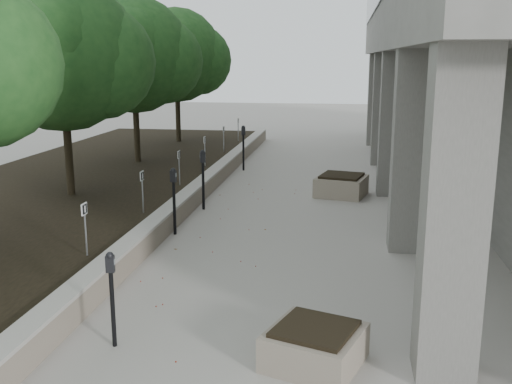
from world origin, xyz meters
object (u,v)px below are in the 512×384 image
Objects in this scene: parking_meter_5 at (243,148)px; planter_back at (341,185)px; parking_meter_2 at (112,300)px; planter_front at (315,345)px; crabapple_tree_5 at (177,75)px; crabapple_tree_4 at (134,80)px; crabapple_tree_3 at (64,87)px; parking_meter_4 at (203,180)px; parking_meter_3 at (174,201)px.

parking_meter_5 is 1.20× the size of planter_back.
planter_front is (2.71, -0.08, -0.41)m from parking_meter_2.
crabapple_tree_5 is at bearing 116.72° from parking_meter_5.
crabapple_tree_5 is 18.47m from planter_front.
crabapple_tree_4 reaches higher than planter_back.
crabapple_tree_5 is 5.77m from parking_meter_5.
crabapple_tree_4 is at bearing 160.96° from planter_back.
crabapple_tree_5 reaches higher than planter_front.
crabapple_tree_3 is 8.32m from parking_meter_2.
planter_back is (3.40, -3.37, -0.48)m from parking_meter_5.
planter_front is at bearing -46.59° from crabapple_tree_3.
crabapple_tree_3 is 10.05m from planter_front.
crabapple_tree_3 is at bearing -90.00° from crabapple_tree_5.
parking_meter_5 is (3.45, 1.01, -2.34)m from crabapple_tree_4.
crabapple_tree_3 is 4.04× the size of parking_meter_2.
crabapple_tree_4 is at bearing 107.62° from parking_meter_4.
crabapple_tree_3 is at bearing 109.65° from parking_meter_2.
parking_meter_2 is 2.75m from planter_front.
planter_front is at bearing -68.71° from crabapple_tree_5.
crabapple_tree_5 is 4.04× the size of parking_meter_2.
crabapple_tree_4 reaches higher than parking_meter_2.
crabapple_tree_3 is 7.86m from planter_back.
crabapple_tree_3 is 1.00× the size of crabapple_tree_5.
parking_meter_5 is (0.09, 5.50, 0.00)m from parking_meter_4.
parking_meter_5 is at bearing 135.23° from planter_back.
parking_meter_4 is 1.40× the size of planter_front.
parking_meter_5 is at bearing 82.22° from parking_meter_2.
parking_meter_3 is (3.25, -1.74, -2.37)m from crabapple_tree_3.
crabapple_tree_3 reaches higher than parking_meter_4.
parking_meter_4 reaches higher than planter_back.
parking_meter_4 is at bearing -148.70° from planter_back.
parking_meter_2 is at bearing -71.84° from crabapple_tree_4.
crabapple_tree_3 is 3.48× the size of parking_meter_5.
crabapple_tree_4 is 3.62× the size of parking_meter_3.
parking_meter_5 is at bearing 69.86° from parking_meter_4.
parking_meter_2 is at bearing 178.36° from planter_front.
crabapple_tree_4 reaches higher than parking_meter_5.
parking_meter_5 reaches higher than planter_front.
crabapple_tree_4 is 6.08m from parking_meter_4.
parking_meter_2 is at bearing -74.08° from parking_meter_3.
crabapple_tree_4 is 4.17× the size of planter_back.
crabapple_tree_3 reaches higher than parking_meter_3.
planter_back is (3.49, 2.12, -0.47)m from parking_meter_4.
crabapple_tree_3 reaches higher than parking_meter_2.
planter_front is (3.27, -7.51, -0.52)m from parking_meter_4.
crabapple_tree_4 is at bearing -177.83° from parking_meter_5.
crabapple_tree_3 and crabapple_tree_4 have the same top height.
planter_front is at bearing -11.46° from parking_meter_2.
parking_meter_5 is at bearing 16.30° from crabapple_tree_4.
parking_meter_2 is 0.86× the size of parking_meter_4.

